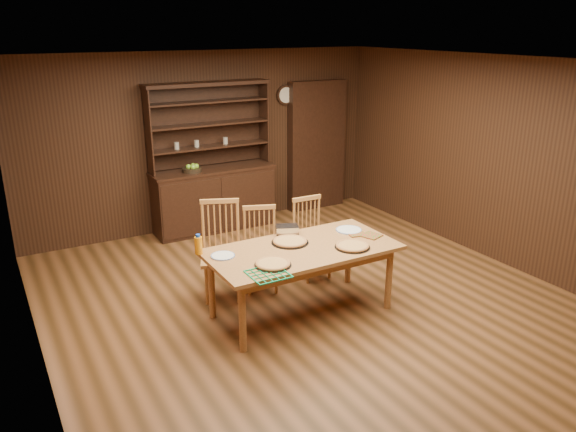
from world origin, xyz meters
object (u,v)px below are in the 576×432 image
juice_bottle (198,245)px  china_hutch (213,191)px  chair_left (221,246)px  chair_center (260,246)px  chair_right (310,235)px  dining_table (302,255)px

juice_bottle → china_hutch: bearing=64.8°
chair_left → chair_center: size_ratio=1.13×
chair_center → chair_right: bearing=22.2°
dining_table → chair_right: (0.59, 0.79, -0.15)m
chair_left → juice_bottle: chair_left is taller
chair_right → chair_center: bearing=-177.3°
juice_bottle → chair_left: bearing=46.5°
dining_table → chair_center: size_ratio=2.02×
dining_table → chair_left: (-0.56, 0.83, -0.08)m
dining_table → juice_bottle: (-0.99, 0.38, 0.17)m
juice_bottle → dining_table: bearing=-21.0°
chair_right → juice_bottle: chair_right is taller
china_hutch → dining_table: (-0.21, -2.92, 0.08)m
juice_bottle → chair_center: bearing=24.2°
china_hutch → chair_center: (-0.30, -2.14, -0.08)m
chair_left → chair_right: chair_left is taller
china_hutch → dining_table: 2.93m
china_hutch → juice_bottle: china_hutch is taller
dining_table → chair_center: bearing=96.5°
chair_right → chair_left: bearing=179.8°
chair_left → chair_right: (1.15, -0.04, -0.07)m
china_hutch → chair_center: size_ratio=2.22×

